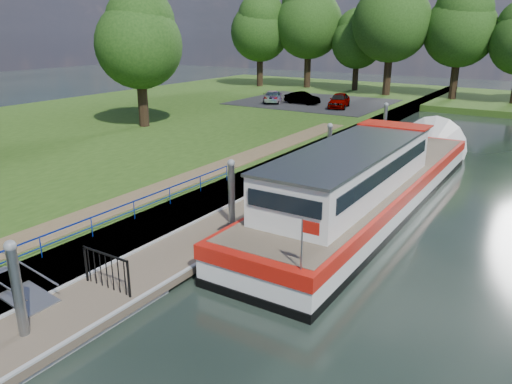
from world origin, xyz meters
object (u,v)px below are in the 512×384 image
Objects in this scene: barge at (375,181)px; car_b at (302,98)px; pontoon at (287,196)px; car_c at (273,96)px; car_a at (339,100)px.

barge is 26.05m from car_b.
car_c is at bearing 122.09° from pontoon.
car_b is at bearing 162.01° from car_a.
barge is (3.60, 1.66, 0.90)m from pontoon.
pontoon is at bearing -155.25° from barge.
car_b reaches higher than pontoon.
car_b is at bearing 115.98° from pontoon.
barge is 5.42× the size of car_c.
barge reaches higher than car_a.
pontoon is 4.06m from barge.
car_b is at bearing 124.72° from barge.
barge is 27.38m from car_c.
car_a is at bearing -89.82° from car_b.
car_c reaches higher than car_b.
pontoon is at bearing 99.15° from car_c.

